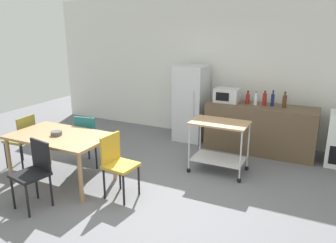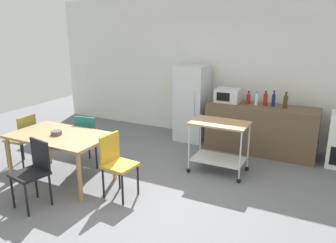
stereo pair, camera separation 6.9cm
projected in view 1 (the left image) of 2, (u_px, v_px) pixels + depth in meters
The scene contains 17 objects.
ground_plane at pixel (151, 203), 4.50m from camera, with size 12.00×12.00×0.00m, color slate.
back_wall at pixel (225, 69), 6.85m from camera, with size 8.40×0.12×2.90m, color silver.
kitchen_counter at pixel (260, 129), 6.23m from camera, with size 2.00×0.64×0.90m, color brown.
dining_table at pixel (60, 140), 4.97m from camera, with size 1.50×0.90×0.75m.
chair_teal at pixel (89, 137), 5.58m from camera, with size 0.46×0.46×0.89m.
chair_olive at pixel (23, 137), 5.55m from camera, with size 0.43×0.43×0.89m.
chair_black at pixel (34, 170), 4.31m from camera, with size 0.46×0.46×0.89m.
chair_mustard at pixel (117, 162), 4.57m from camera, with size 0.43×0.43×0.89m.
refrigerator at pixel (191, 103), 6.84m from camera, with size 0.60×0.63×1.55m.
kitchen_cart at pixel (219, 138), 5.33m from camera, with size 0.91×0.57×0.85m.
microwave at pixel (227, 95), 6.37m from camera, with size 0.46×0.35×0.26m.
bottle_sparkling_water at pixel (248, 99), 6.23m from camera, with size 0.08×0.08×0.25m.
bottle_soy_sauce at pixel (256, 100), 6.14m from camera, with size 0.07×0.07×0.25m.
bottle_sesame_oil at pixel (264, 99), 6.09m from camera, with size 0.07×0.07×0.27m.
bottle_vinegar at pixel (273, 100), 6.04m from camera, with size 0.06×0.06×0.29m.
bottle_soda at pixel (285, 101), 5.92m from camera, with size 0.07×0.07×0.29m.
fruit_bowl at pixel (56, 133), 4.93m from camera, with size 0.16×0.16×0.06m, color #4C4C4C.
Camera 1 is at (1.98, -3.50, 2.33)m, focal length 35.44 mm.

